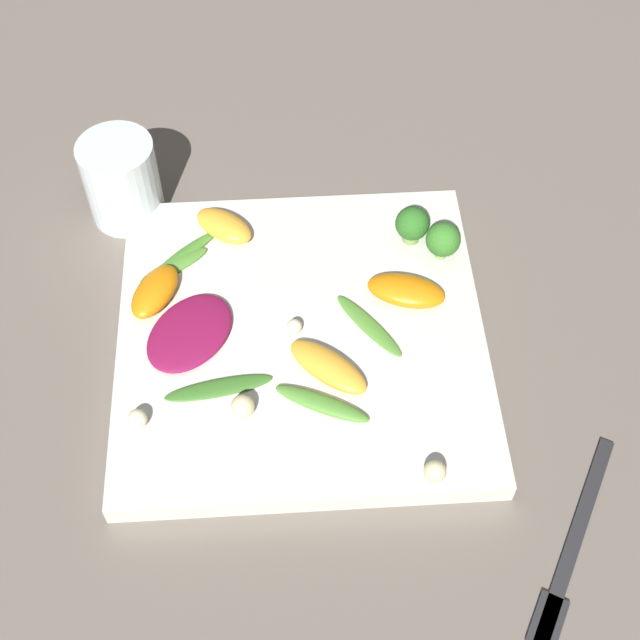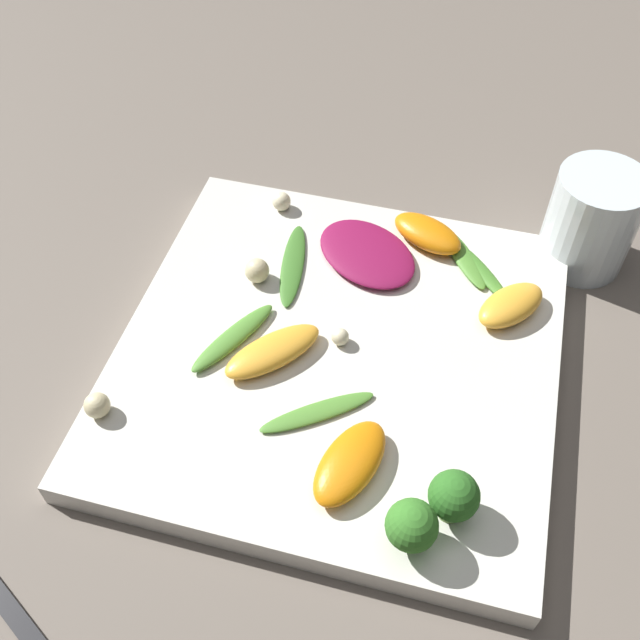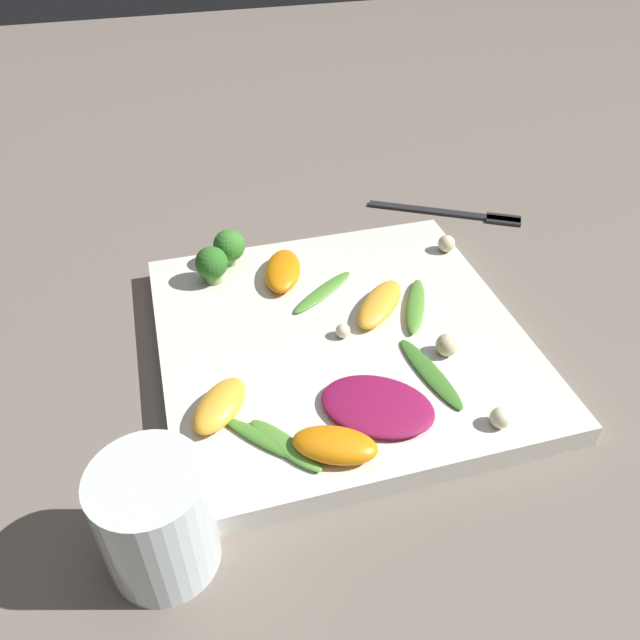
% 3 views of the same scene
% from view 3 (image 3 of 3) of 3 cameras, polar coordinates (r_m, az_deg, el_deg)
% --- Properties ---
extents(ground_plane, '(2.40, 2.40, 0.00)m').
position_cam_3_polar(ground_plane, '(0.56, 1.88, -2.77)').
color(ground_plane, '#6B6056').
extents(plate, '(0.31, 0.31, 0.02)m').
position_cam_3_polar(plate, '(0.55, 1.90, -1.96)').
color(plate, silver).
rests_on(plate, ground_plane).
extents(drinking_glass, '(0.07, 0.07, 0.08)m').
position_cam_3_polar(drinking_glass, '(0.41, -14.74, -17.22)').
color(drinking_glass, silver).
rests_on(drinking_glass, ground_plane).
extents(fork, '(0.16, 0.10, 0.01)m').
position_cam_3_polar(fork, '(0.76, 12.77, 9.50)').
color(fork, '#262628').
rests_on(fork, ground_plane).
extents(radicchio_leaf_0, '(0.11, 0.10, 0.01)m').
position_cam_3_polar(radicchio_leaf_0, '(0.47, 4.78, -7.91)').
color(radicchio_leaf_0, maroon).
rests_on(radicchio_leaf_0, plate).
extents(orange_segment_0, '(0.06, 0.06, 0.02)m').
position_cam_3_polar(orange_segment_0, '(0.47, -9.16, -7.70)').
color(orange_segment_0, '#FCAD33').
rests_on(orange_segment_0, plate).
extents(orange_segment_1, '(0.07, 0.08, 0.01)m').
position_cam_3_polar(orange_segment_1, '(0.56, 5.47, 1.48)').
color(orange_segment_1, '#FCAD33').
rests_on(orange_segment_1, plate).
extents(orange_segment_2, '(0.05, 0.07, 0.02)m').
position_cam_3_polar(orange_segment_2, '(0.60, -3.43, 4.53)').
color(orange_segment_2, orange).
rests_on(orange_segment_2, plate).
extents(orange_segment_3, '(0.07, 0.05, 0.02)m').
position_cam_3_polar(orange_segment_3, '(0.44, 1.37, -11.36)').
color(orange_segment_3, orange).
rests_on(orange_segment_3, plate).
extents(broccoli_floret_0, '(0.03, 0.03, 0.04)m').
position_cam_3_polar(broccoli_floret_0, '(0.60, -9.87, 5.06)').
color(broccoli_floret_0, '#7A9E51').
rests_on(broccoli_floret_0, plate).
extents(broccoli_floret_1, '(0.03, 0.03, 0.04)m').
position_cam_3_polar(broccoli_floret_1, '(0.62, -8.30, 6.70)').
color(broccoli_floret_1, '#84AD5B').
rests_on(broccoli_floret_1, plate).
extents(arugula_sprig_0, '(0.05, 0.08, 0.01)m').
position_cam_3_polar(arugula_sprig_0, '(0.57, 8.72, 1.31)').
color(arugula_sprig_0, '#518E33').
rests_on(arugula_sprig_0, plate).
extents(arugula_sprig_1, '(0.07, 0.06, 0.00)m').
position_cam_3_polar(arugula_sprig_1, '(0.58, -0.14, 2.53)').
color(arugula_sprig_1, '#518E33').
rests_on(arugula_sprig_1, plate).
extents(arugula_sprig_2, '(0.03, 0.09, 0.00)m').
position_cam_3_polar(arugula_sprig_2, '(0.51, 10.05, -4.78)').
color(arugula_sprig_2, '#3D7528').
rests_on(arugula_sprig_2, plate).
extents(arugula_sprig_3, '(0.05, 0.06, 0.01)m').
position_cam_3_polar(arugula_sprig_3, '(0.46, -5.44, -10.71)').
color(arugula_sprig_3, '#47842D').
rests_on(arugula_sprig_3, plate).
extents(arugula_sprig_4, '(0.05, 0.07, 0.01)m').
position_cam_3_polar(arugula_sprig_4, '(0.45, -3.18, -11.33)').
color(arugula_sprig_4, '#518E33').
rests_on(arugula_sprig_4, plate).
extents(macadamia_nut_0, '(0.02, 0.02, 0.02)m').
position_cam_3_polar(macadamia_nut_0, '(0.65, 11.49, 6.86)').
color(macadamia_nut_0, beige).
rests_on(macadamia_nut_0, plate).
extents(macadamia_nut_1, '(0.02, 0.02, 0.02)m').
position_cam_3_polar(macadamia_nut_1, '(0.48, 16.17, -8.58)').
color(macadamia_nut_1, beige).
rests_on(macadamia_nut_1, plate).
extents(macadamia_nut_2, '(0.02, 0.02, 0.02)m').
position_cam_3_polar(macadamia_nut_2, '(0.53, 11.54, -2.25)').
color(macadamia_nut_2, beige).
rests_on(macadamia_nut_2, plate).
extents(macadamia_nut_3, '(0.01, 0.01, 0.01)m').
position_cam_3_polar(macadamia_nut_3, '(0.53, 2.14, -0.97)').
color(macadamia_nut_3, beige).
rests_on(macadamia_nut_3, plate).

